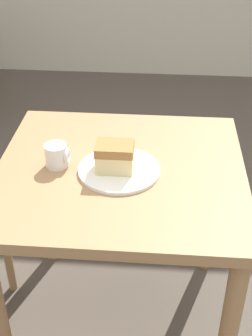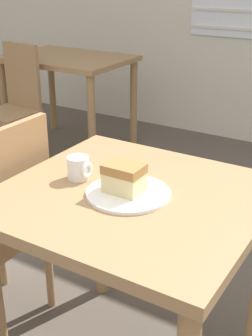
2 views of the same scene
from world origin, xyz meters
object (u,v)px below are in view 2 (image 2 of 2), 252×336
(cake_slice, at_px, (124,178))
(coffee_mug, at_px, (79,168))
(chair_far_corner, at_px, (15,104))
(dining_table_near, at_px, (132,227))
(plate, at_px, (128,193))
(chair_near_window, at_px, (4,222))
(dining_table_far, at_px, (68,72))

(cake_slice, relative_size, coffee_mug, 1.50)
(cake_slice, distance_m, coffee_mug, 0.20)
(chair_far_corner, bearing_deg, dining_table_near, -31.39)
(dining_table_near, xyz_separation_m, chair_far_corner, (-1.79, 1.29, -0.15))
(coffee_mug, bearing_deg, plate, -4.81)
(chair_near_window, relative_size, plate, 3.39)
(chair_far_corner, xyz_separation_m, cake_slice, (1.77, -1.31, 0.34))
(chair_near_window, distance_m, cake_slice, 0.67)
(cake_slice, xyz_separation_m, coffee_mug, (-0.20, 0.02, -0.02))
(dining_table_near, relative_size, coffee_mug, 10.24)
(dining_table_near, distance_m, cake_slice, 0.19)
(dining_table_far, relative_size, chair_near_window, 1.06)
(dining_table_near, bearing_deg, chair_far_corner, 144.33)
(chair_near_window, xyz_separation_m, cake_slice, (0.58, -0.00, 0.34))
(plate, bearing_deg, chair_near_window, -179.96)
(chair_far_corner, height_order, cake_slice, chair_far_corner)
(cake_slice, height_order, coffee_mug, cake_slice)
(dining_table_near, relative_size, chair_near_window, 0.91)
(dining_table_near, relative_size, cake_slice, 6.82)
(dining_table_far, bearing_deg, chair_near_window, -59.16)
(coffee_mug, bearing_deg, chair_far_corner, 140.82)
(plate, bearing_deg, dining_table_far, 132.64)
(plate, relative_size, cake_slice, 2.23)
(coffee_mug, bearing_deg, dining_table_near, 0.36)
(dining_table_far, relative_size, coffee_mug, 12.01)
(dining_table_far, relative_size, chair_far_corner, 1.06)
(dining_table_near, height_order, chair_far_corner, chair_far_corner)
(dining_table_far, bearing_deg, cake_slice, -47.66)
(dining_table_far, xyz_separation_m, chair_far_corner, (-0.10, -0.53, -0.15))
(plate, distance_m, cake_slice, 0.06)
(chair_near_window, height_order, cake_slice, chair_near_window)
(chair_near_window, relative_size, cake_slice, 7.53)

